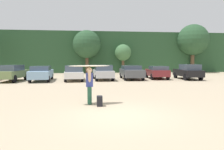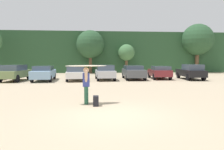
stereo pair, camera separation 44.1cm
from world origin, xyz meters
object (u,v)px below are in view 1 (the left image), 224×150
Objects in this scene: surfboard_cream at (90,66)px; parked_car_white at (74,73)px; parked_car_maroon at (157,72)px; parked_car_black at (188,72)px; backpack_dropped at (100,101)px; parked_car_dark_gray at (131,72)px; person_adult at (89,83)px; parked_car_sky_blue at (42,73)px; parked_car_olive_green at (12,73)px; parked_car_silver at (103,72)px.

parked_car_white is at bearing -92.52° from surfboard_cream.
parked_car_maroon is (8.78, 0.84, -0.04)m from parked_car_white.
parked_car_maroon is 3.17m from parked_car_black.
parked_car_dark_gray is at bearing 72.15° from backpack_dropped.
parked_car_maroon is at bearing -130.53° from surfboard_cream.
parked_car_black reaches higher than parked_car_white.
person_adult is at bearing -176.72° from parked_car_white.
parked_car_white is 1.04× the size of parked_car_dark_gray.
parked_car_sky_blue is 14.90m from parked_car_black.
person_adult is at bearing -161.80° from parked_car_sky_blue.
parked_car_olive_green is 13.98m from backpack_dropped.
parked_car_black is at bearing -94.85° from parked_car_silver.
parked_car_black reaches higher than parked_car_silver.
surfboard_cream is (4.52, -11.46, 0.99)m from parked_car_sky_blue.
parked_car_sky_blue is at bearing -80.58° from parked_car_olive_green.
parked_car_white is at bearing 99.74° from parked_car_maroon.
parked_car_dark_gray is at bearing -79.94° from parked_car_olive_green.
parked_car_white is at bearing 92.82° from parked_car_black.
parked_car_maroon is 9.05× the size of backpack_dropped.
parked_car_olive_green is at bearing 123.11° from backpack_dropped.
parked_car_sky_blue reaches higher than parked_car_dark_gray.
person_adult is at bearing -141.72° from parked_car_olive_green.
person_adult is at bearing -94.38° from surfboard_cream.
parked_car_olive_green is 2.17× the size of surfboard_cream.
parked_car_sky_blue is 9.05m from parked_car_dark_gray.
parked_car_dark_gray is at bearing 95.82° from parked_car_maroon.
surfboard_cream reaches higher than parked_car_white.
parked_car_white is 2.80× the size of person_adult.
parked_car_olive_green is 5.77m from parked_car_white.
person_adult reaches higher than parked_car_white.
parked_car_black is 15.33m from person_adult.
parked_car_white is at bearing 92.92° from parked_car_silver.
parked_car_silver is 5.89m from parked_car_maroon.
parked_car_dark_gray is at bearing -83.59° from parked_car_silver.
parked_car_white reaches higher than backpack_dropped.
parked_car_sky_blue reaches higher than parked_car_maroon.
backpack_dropped is (-4.07, -12.64, -0.55)m from parked_car_dark_gray.
backpack_dropped is at bearing 155.72° from parked_car_maroon.
person_adult is (1.43, -11.33, 0.17)m from parked_car_white.
parked_car_silver is at bearing -106.88° from surfboard_cream.
parked_car_silver reaches higher than backpack_dropped.
parked_car_sky_blue is at bearing 98.28° from parked_car_maroon.
parked_car_silver is (8.68, 0.46, -0.06)m from parked_car_olive_green.
parked_car_maroon is 2.40× the size of person_adult.
parked_car_silver is at bearing 99.70° from parked_car_maroon.
parked_car_olive_green is 0.93× the size of parked_car_dark_gray.
surfboard_cream is (-4.50, -12.21, 0.99)m from parked_car_dark_gray.
parked_car_black is (17.58, 0.12, -0.03)m from parked_car_olive_green.
backpack_dropped is (7.63, -11.70, -0.61)m from parked_car_olive_green.
parked_car_silver is 1.03× the size of parked_car_maroon.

